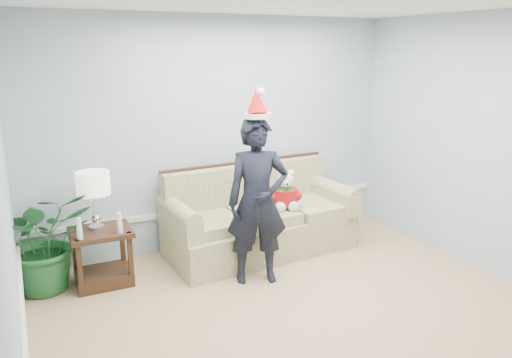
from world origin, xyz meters
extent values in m
cube|color=tan|center=(0.00, 0.00, -0.01)|extent=(4.50, 5.00, 0.02)
cube|color=#A3BBD0|center=(0.00, 2.51, 1.35)|extent=(4.50, 0.02, 2.70)
cube|color=#A3BBD0|center=(-2.26, 0.00, 1.35)|extent=(0.02, 5.00, 2.70)
cube|color=white|center=(0.00, 2.48, 0.45)|extent=(4.48, 0.03, 0.06)
cube|color=#4C5729|center=(0.32, 1.99, 0.21)|extent=(2.21, 1.06, 0.41)
cube|color=#4C5729|center=(-0.35, 1.94, 0.47)|extent=(0.68, 0.78, 0.12)
cube|color=#4C5729|center=(0.32, 1.94, 0.47)|extent=(0.68, 0.78, 0.12)
cube|color=#4C5729|center=(0.99, 1.94, 0.47)|extent=(0.68, 0.78, 0.12)
cube|color=#4C5729|center=(0.32, 2.34, 0.70)|extent=(2.16, 0.34, 0.57)
cube|color=black|center=(0.32, 2.41, 0.99)|extent=(2.15, 0.20, 0.05)
cube|color=#4C5729|center=(-0.66, 1.99, 0.53)|extent=(0.24, 0.93, 0.25)
cube|color=#4C5729|center=(1.31, 1.99, 0.53)|extent=(0.24, 0.93, 0.25)
cube|color=#381F14|center=(-1.48, 1.96, 0.55)|extent=(0.61, 0.51, 0.05)
cube|color=#381F14|center=(-1.48, 1.96, 0.07)|extent=(0.55, 0.45, 0.13)
cube|color=#381F14|center=(-1.73, 1.76, 0.29)|extent=(0.05, 0.05, 0.58)
cube|color=#381F14|center=(-1.24, 1.76, 0.29)|extent=(0.05, 0.05, 0.58)
cube|color=#381F14|center=(-1.73, 2.15, 0.29)|extent=(0.05, 0.05, 0.58)
cube|color=#381F14|center=(-1.24, 2.15, 0.29)|extent=(0.05, 0.05, 0.58)
cylinder|color=silver|center=(-1.51, 2.01, 0.59)|extent=(0.15, 0.15, 0.03)
sphere|color=silver|center=(-1.51, 2.01, 0.68)|extent=(0.09, 0.09, 0.09)
cylinder|color=silver|center=(-1.51, 2.01, 0.82)|extent=(0.02, 0.02, 0.33)
cylinder|color=beige|center=(-1.51, 2.01, 1.05)|extent=(0.33, 0.33, 0.23)
cylinder|color=silver|center=(-1.69, 1.79, 0.63)|extent=(0.05, 0.05, 0.11)
cylinder|color=white|center=(-1.69, 1.79, 0.74)|extent=(0.05, 0.05, 0.09)
cylinder|color=silver|center=(-1.32, 1.79, 0.63)|extent=(0.05, 0.05, 0.11)
cylinder|color=white|center=(-1.32, 1.79, 0.74)|extent=(0.05, 0.05, 0.09)
imported|color=#1A5325|center=(-2.00, 2.08, 0.51)|extent=(1.01, 0.91, 1.01)
imported|color=black|center=(-0.04, 1.35, 0.84)|extent=(0.71, 0.57, 1.69)
cylinder|color=silver|center=(-0.04, 1.35, 1.70)|extent=(0.32, 0.32, 0.05)
cone|color=#AE1512|center=(-0.04, 1.37, 1.83)|extent=(0.28, 0.32, 0.30)
sphere|color=silver|center=(-0.04, 1.28, 1.93)|extent=(0.08, 0.08, 0.08)
sphere|color=silver|center=(0.58, 1.88, 0.67)|extent=(0.27, 0.27, 0.27)
cylinder|color=#AE1512|center=(0.58, 1.88, 0.67)|extent=(0.36, 0.36, 0.19)
cylinder|color=#126E26|center=(0.58, 1.88, 0.77)|extent=(0.24, 0.24, 0.03)
sphere|color=silver|center=(0.50, 1.76, 0.58)|extent=(0.12, 0.12, 0.12)
sphere|color=silver|center=(0.65, 1.76, 0.58)|extent=(0.12, 0.12, 0.12)
sphere|color=silver|center=(0.58, 1.87, 0.87)|extent=(0.19, 0.19, 0.19)
sphere|color=black|center=(0.58, 1.76, 0.85)|extent=(0.03, 0.03, 0.03)
sphere|color=silver|center=(0.51, 1.88, 0.95)|extent=(0.07, 0.07, 0.07)
sphere|color=silver|center=(0.64, 1.88, 0.95)|extent=(0.07, 0.07, 0.07)
camera|label=1|loc=(-2.15, -2.91, 2.33)|focal=35.00mm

